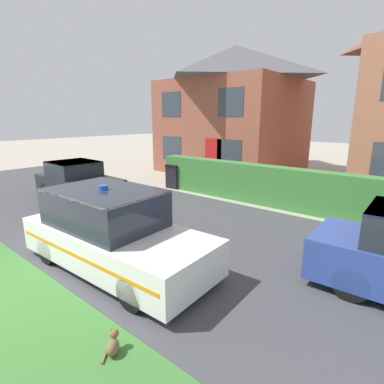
{
  "coord_description": "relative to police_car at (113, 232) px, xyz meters",
  "views": [
    {
      "loc": [
        6.14,
        -1.26,
        3.1
      ],
      "look_at": [
        0.85,
        5.07,
        1.05
      ],
      "focal_mm": 28.0,
      "sensor_mm": 36.0,
      "label": 1
    }
  ],
  "objects": [
    {
      "name": "garden_hedge",
      "position": [
        0.11,
        6.43,
        -0.07
      ],
      "size": [
        9.22,
        0.61,
        1.43
      ],
      "primitive_type": "cube",
      "color": "#3D7F38",
      "rests_on": "ground"
    },
    {
      "name": "house_left",
      "position": [
        -4.77,
        12.17,
        2.81
      ],
      "size": [
        7.27,
        7.07,
        7.06
      ],
      "color": "#93513D",
      "rests_on": "ground"
    },
    {
      "name": "neighbour_car_far",
      "position": [
        -5.86,
        2.55,
        -0.12
      ],
      "size": [
        3.96,
        1.93,
        1.41
      ],
      "rotation": [
        0.0,
        0.0,
        -0.03
      ],
      "color": "black",
      "rests_on": "road_strip"
    },
    {
      "name": "road_strip",
      "position": [
        -1.1,
        2.33,
        -0.78
      ],
      "size": [
        28.0,
        6.89,
        0.01
      ],
      "primitive_type": "cube",
      "color": "#424247",
      "rests_on": "ground"
    },
    {
      "name": "police_car",
      "position": [
        0.0,
        0.0,
        0.0
      ],
      "size": [
        4.44,
        1.97,
        1.74
      ],
      "rotation": [
        0.0,
        0.0,
        0.04
      ],
      "color": "black",
      "rests_on": "road_strip"
    },
    {
      "name": "cat",
      "position": [
        2.03,
        -1.51,
        -0.66
      ],
      "size": [
        0.29,
        0.36,
        0.32
      ],
      "rotation": [
        0.0,
        0.0,
        2.25
      ],
      "color": "brown",
      "rests_on": "ground"
    },
    {
      "name": "wheelie_bin",
      "position": [
        -4.11,
        6.3,
        -0.25
      ],
      "size": [
        0.69,
        0.68,
        1.07
      ],
      "rotation": [
        0.0,
        0.0,
        0.06
      ],
      "color": "black",
      "rests_on": "ground"
    }
  ]
}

